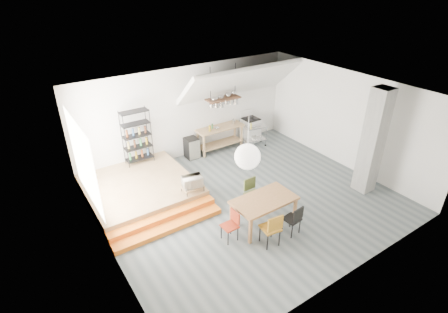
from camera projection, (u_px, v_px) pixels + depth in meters
floor at (247, 199)px, 10.25m from camera, size 8.00×8.00×0.00m
wall_back at (188, 112)px, 12.05m from camera, size 8.00×0.04×3.20m
wall_left at (102, 198)px, 7.53m from camera, size 0.04×7.00×3.20m
wall_right at (346, 120)px, 11.45m from camera, size 0.04×7.00×3.20m
ceiling at (252, 94)px, 8.73m from camera, size 8.00×7.00×0.02m
slope_ceiling at (241, 81)px, 12.05m from camera, size 4.40×1.44×1.32m
window_pane at (83, 162)px, 8.55m from camera, size 0.02×2.50×2.20m
platform at (140, 188)px, 10.39m from camera, size 3.00×3.00×0.40m
step_lower at (169, 227)px, 9.03m from camera, size 3.00×0.35×0.13m
step_upper at (163, 218)px, 9.25m from camera, size 3.00×0.35×0.27m
concrete_column at (373, 142)px, 10.00m from camera, size 0.50×0.50×3.20m
kitchen_counter at (220, 134)px, 12.80m from camera, size 1.80×0.60×0.91m
stove at (250, 129)px, 13.55m from camera, size 0.60×0.60×1.18m
pot_rack at (224, 101)px, 12.01m from camera, size 1.20×0.50×1.43m
wire_shelving at (137, 136)px, 10.98m from camera, size 0.88×0.38×1.80m
microwave_shelf at (193, 187)px, 9.85m from camera, size 0.60×0.40×0.16m
paper_lantern at (247, 157)px, 7.93m from camera, size 0.60×0.60×0.60m
dining_table at (264, 202)px, 8.94m from camera, size 1.66×0.95×0.78m
chair_mustard at (272, 227)px, 8.28m from camera, size 0.48×0.48×0.94m
chair_black at (294, 218)px, 8.68m from camera, size 0.43×0.43×0.84m
chair_olive at (252, 191)px, 9.66m from camera, size 0.43×0.43×0.91m
chair_red at (232, 223)px, 8.54m from camera, size 0.37×0.37×0.80m
rolling_cart at (255, 133)px, 13.14m from camera, size 0.89×0.62×0.80m
mini_fridge at (192, 148)px, 12.38m from camera, size 0.44×0.44×0.75m
microwave at (192, 181)px, 9.77m from camera, size 0.61×0.47×0.30m
bowl at (217, 128)px, 12.53m from camera, size 0.23×0.23×0.05m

